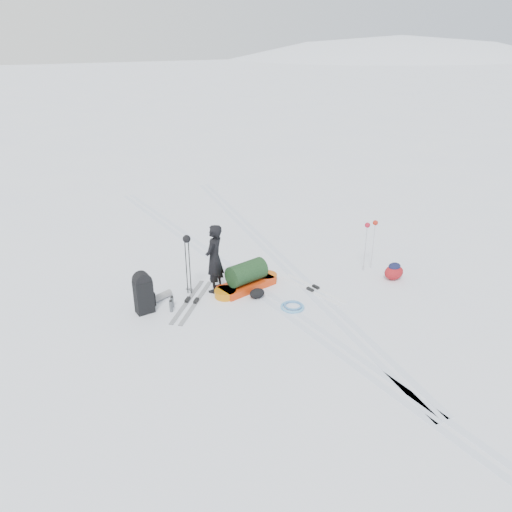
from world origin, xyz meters
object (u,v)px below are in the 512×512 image
object	(u,v)px
skier	(214,259)
ski_poles_black	(187,246)
pulk_sled	(247,279)
expedition_rucksack	(146,293)

from	to	relation	value
skier	ski_poles_black	bearing A→B (deg)	-53.45
pulk_sled	expedition_rucksack	distance (m)	2.36
skier	expedition_rucksack	xyz separation A→B (m)	(-1.67, -0.14, -0.37)
skier	ski_poles_black	xyz separation A→B (m)	(-0.58, 0.14, 0.37)
skier	expedition_rucksack	size ratio (longest dim) A/B	1.71
pulk_sled	ski_poles_black	world-z (taller)	ski_poles_black
expedition_rucksack	ski_poles_black	bearing A→B (deg)	10.22
pulk_sled	ski_poles_black	xyz separation A→B (m)	(-1.26, 0.41, 0.92)
skier	ski_poles_black	world-z (taller)	skier
expedition_rucksack	skier	bearing A→B (deg)	0.63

